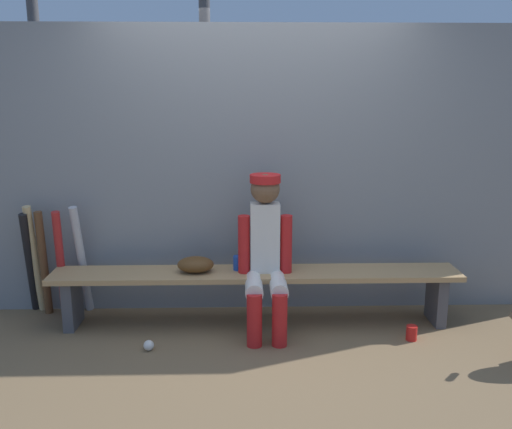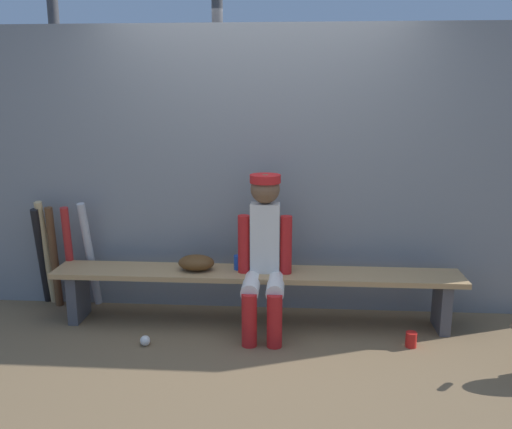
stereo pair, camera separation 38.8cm
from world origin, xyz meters
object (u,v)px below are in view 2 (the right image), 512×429
bat_aluminum_silver (90,255)px  bat_wood_natural (47,253)px  player_seated (264,250)px  baseball (145,341)px  dugout_bench (256,281)px  baseball_glove (196,263)px  cup_on_bench (239,262)px  bat_wood_dark (54,257)px  cup_on_ground (411,340)px  bat_aluminum_black (42,257)px  bat_aluminum_red (70,259)px

bat_aluminum_silver → bat_wood_natural: 0.38m
player_seated → baseball: (-0.84, -0.33, -0.60)m
dugout_bench → bat_aluminum_silver: bat_aluminum_silver is taller
baseball_glove → cup_on_bench: size_ratio=2.55×
player_seated → bat_wood_dark: bearing=169.5°
dugout_bench → cup_on_ground: 1.21m
baseball → cup_on_ground: cup_on_ground is taller
bat_aluminum_silver → baseball: bearing=-46.9°
dugout_bench → baseball_glove: baseball_glove is taller
dugout_bench → bat_aluminum_silver: (-1.40, 0.24, 0.11)m
dugout_bench → bat_aluminum_black: bearing=172.1°
cup_on_bench → dugout_bench: bearing=-18.5°
player_seated → bat_wood_dark: (-1.77, 0.33, -0.20)m
bat_wood_dark → cup_on_ground: 2.91m
bat_aluminum_black → bat_wood_natural: bearing=13.5°
bat_wood_dark → baseball: size_ratio=11.76×
player_seated → baseball_glove: (-0.53, 0.11, -0.15)m
bat_wood_dark → bat_wood_natural: bearing=153.7°
bat_aluminum_silver → bat_wood_dark: bearing=-177.1°
cup_on_bench → bat_aluminum_red: bearing=174.6°
bat_aluminum_black → baseball: bearing=-33.1°
baseball_glove → bat_wood_natural: 1.34m
baseball → cup_on_ground: size_ratio=0.67×
bat_aluminum_silver → bat_wood_natural: (-0.38, 0.02, -0.00)m
baseball → bat_aluminum_red: bearing=141.9°
cup_on_bench → player_seated: bearing=-36.4°
dugout_bench → cup_on_ground: (1.13, -0.32, -0.29)m
bat_wood_dark → bat_aluminum_silver: bearing=2.9°
baseball_glove → dugout_bench: bearing=0.0°
player_seated → bat_aluminum_black: (-1.89, 0.36, -0.21)m
bat_wood_dark → bat_aluminum_red: bearing=-16.9°
dugout_bench → bat_aluminum_silver: bearing=170.3°
baseball_glove → bat_aluminum_red: bat_aluminum_red is taller
dugout_bench → player_seated: player_seated is taller
bat_aluminum_black → baseball: 1.32m
baseball_glove → bat_wood_natural: (-1.31, 0.26, -0.03)m
baseball_glove → cup_on_bench: bearing=7.9°
baseball → bat_aluminum_black: bearing=146.9°
baseball → cup_on_bench: (0.63, 0.48, 0.45)m
bat_aluminum_silver → dugout_bench: bearing=-9.7°
bat_aluminum_red → bat_aluminum_black: bat_aluminum_red is taller
dugout_bench → cup_on_bench: 0.20m
cup_on_ground → bat_aluminum_silver: bearing=167.6°
player_seated → baseball_glove: 0.56m
player_seated → bat_aluminum_black: size_ratio=1.36×
dugout_bench → bat_aluminum_red: bearing=173.4°
bat_aluminum_silver → cup_on_bench: 1.28m
baseball_glove → bat_wood_natural: bat_wood_natural is taller
bat_wood_dark → bat_aluminum_black: 0.13m
player_seated → bat_wood_natural: (-1.85, 0.37, -0.18)m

